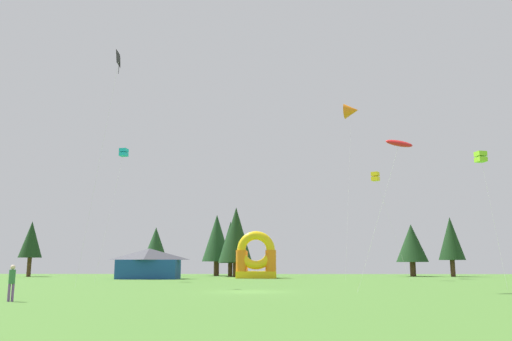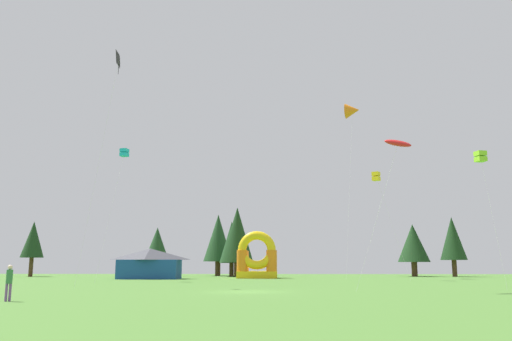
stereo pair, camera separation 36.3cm
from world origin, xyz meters
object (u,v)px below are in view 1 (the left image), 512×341
kite_red_parafoil (399,144)px  inflatable_blue_arch (256,261)px  kite_lime_box (481,157)px  kite_cyan_box (124,153)px  person_near_camera (12,280)px  festival_tent (149,264)px  kite_yellow_box (375,177)px  kite_black_diamond (120,60)px  kite_orange_delta (351,111)px

kite_red_parafoil → inflatable_blue_arch: (-11.05, 31.77, -8.17)m
kite_red_parafoil → kite_lime_box: 9.38m
kite_cyan_box → person_near_camera: (3.67, -31.17, -13.24)m
kite_lime_box → inflatable_blue_arch: bearing=125.4°
person_near_camera → festival_tent: bearing=-122.1°
kite_cyan_box → festival_tent: (1.64, 7.37, -12.45)m
inflatable_blue_arch → kite_yellow_box: bearing=-25.0°
kite_black_diamond → kite_orange_delta: bearing=47.4°
kite_black_diamond → person_near_camera: size_ratio=11.51×
kite_red_parafoil → kite_lime_box: size_ratio=1.00×
kite_orange_delta → kite_black_diamond: size_ratio=1.17×
kite_cyan_box → kite_orange_delta: bearing=26.1°
kite_cyan_box → inflatable_blue_arch: 22.05m
kite_red_parafoil → kite_cyan_box: (-25.89, 20.89, 3.99)m
kite_black_diamond → kite_yellow_box: size_ratio=1.64×
kite_orange_delta → kite_lime_box: kite_orange_delta is taller
kite_orange_delta → kite_lime_box: (5.46, -29.55, -12.84)m
kite_black_diamond → kite_red_parafoil: 25.76m
kite_lime_box → kite_black_diamond: bearing=175.7°
kite_yellow_box → inflatable_blue_arch: kite_yellow_box is taller
kite_yellow_box → kite_lime_box: (4.45, -19.89, -1.74)m
kite_yellow_box → kite_lime_box: bearing=-77.4°
festival_tent → kite_cyan_box: bearing=-102.5°
inflatable_blue_arch → festival_tent: 13.66m
kite_cyan_box → kite_lime_box: size_ratio=1.37×
kite_red_parafoil → kite_cyan_box: kite_cyan_box is taller
kite_yellow_box → kite_orange_delta: bearing=96.0°
kite_black_diamond → kite_lime_box: size_ratio=1.91×
inflatable_blue_arch → person_near_camera: bearing=-104.9°
kite_cyan_box → person_near_camera: 34.07m
festival_tent → person_near_camera: bearing=-87.0°
festival_tent → kite_lime_box: bearing=-35.7°
kite_black_diamond → kite_red_parafoil: size_ratio=1.92×
festival_tent → inflatable_blue_arch: bearing=14.9°
festival_tent → kite_yellow_box: bearing=-6.6°
inflatable_blue_arch → kite_lime_box: bearing=-54.6°
kite_red_parafoil → inflatable_blue_arch: kite_red_parafoil is taller
kite_orange_delta → kite_black_diamond: kite_orange_delta is taller
kite_orange_delta → kite_yellow_box: bearing=-84.0°
kite_cyan_box → inflatable_blue_arch: size_ratio=2.47×
person_near_camera → inflatable_blue_arch: inflatable_blue_arch is taller
kite_red_parafoil → kite_yellow_box: bearing=82.3°
kite_cyan_box → person_near_camera: kite_cyan_box is taller
kite_lime_box → festival_tent: 40.44m
kite_orange_delta → kite_yellow_box: 14.75m
kite_red_parafoil → person_near_camera: size_ratio=6.00×
person_near_camera → inflatable_blue_arch: bearing=-140.0°
kite_red_parafoil → festival_tent: (-24.25, 28.26, -8.46)m
kite_orange_delta → festival_tent: size_ratio=3.33×
kite_cyan_box → kite_lime_box: 37.42m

